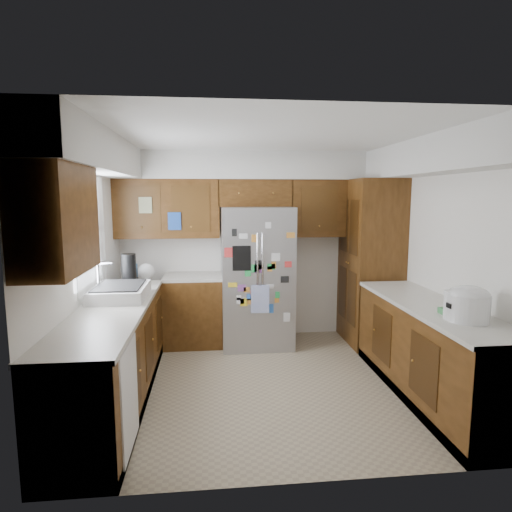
{
  "coord_description": "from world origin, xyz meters",
  "views": [
    {
      "loc": [
        -0.58,
        -4.21,
        1.93
      ],
      "look_at": [
        -0.1,
        0.35,
        1.29
      ],
      "focal_mm": 30.0,
      "sensor_mm": 36.0,
      "label": 1
    }
  ],
  "objects_px": {
    "paper_towel": "(450,305)",
    "fridge": "(257,277)",
    "rice_cooker": "(468,303)",
    "pantry": "(370,262)"
  },
  "relations": [
    {
      "from": "pantry",
      "to": "fridge",
      "type": "distance_m",
      "value": 1.51
    },
    {
      "from": "paper_towel",
      "to": "fridge",
      "type": "bearing_deg",
      "value": 122.65
    },
    {
      "from": "fridge",
      "to": "paper_towel",
      "type": "bearing_deg",
      "value": -57.35
    },
    {
      "from": "paper_towel",
      "to": "rice_cooker",
      "type": "bearing_deg",
      "value": -28.78
    },
    {
      "from": "pantry",
      "to": "paper_towel",
      "type": "distance_m",
      "value": 2.11
    },
    {
      "from": "pantry",
      "to": "rice_cooker",
      "type": "height_order",
      "value": "pantry"
    },
    {
      "from": "rice_cooker",
      "to": "paper_towel",
      "type": "relative_size",
      "value": 1.41
    },
    {
      "from": "fridge",
      "to": "rice_cooker",
      "type": "xyz_separation_m",
      "value": [
        1.5,
        -2.22,
        0.17
      ]
    },
    {
      "from": "rice_cooker",
      "to": "paper_towel",
      "type": "bearing_deg",
      "value": 151.22
    },
    {
      "from": "pantry",
      "to": "rice_cooker",
      "type": "distance_m",
      "value": 2.17
    }
  ]
}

